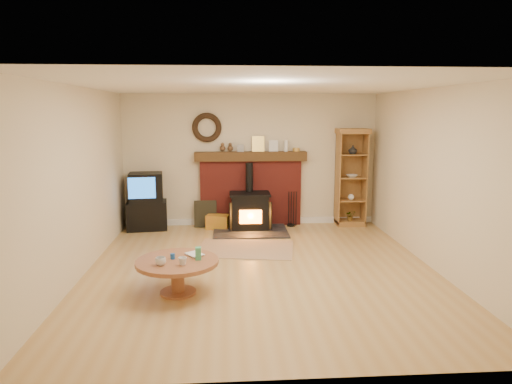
{
  "coord_description": "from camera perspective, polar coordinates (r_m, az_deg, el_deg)",
  "views": [
    {
      "loc": [
        -0.49,
        -6.28,
        2.26
      ],
      "look_at": [
        -0.01,
        1.0,
        0.97
      ],
      "focal_mm": 32.0,
      "sensor_mm": 36.0,
      "label": 1
    }
  ],
  "objects": [
    {
      "name": "firelog_box",
      "position": [
        8.94,
        -4.78,
        -3.74
      ],
      "size": [
        0.49,
        0.37,
        0.27
      ],
      "primitive_type": "cube",
      "rotation": [
        0.0,
        0.0,
        -0.24
      ],
      "color": "#C8D31B",
      "rests_on": "ground"
    },
    {
      "name": "chimney_breast",
      "position": [
        9.08,
        -0.66,
        0.81
      ],
      "size": [
        2.2,
        0.22,
        1.78
      ],
      "color": "maroon",
      "rests_on": "ground"
    },
    {
      "name": "wood_stove",
      "position": [
        8.78,
        -0.77,
        -2.53
      ],
      "size": [
        1.4,
        1.0,
        1.28
      ],
      "color": "black",
      "rests_on": "ground"
    },
    {
      "name": "area_rug",
      "position": [
        7.65,
        -1.36,
        -7.1
      ],
      "size": [
        1.74,
        1.33,
        0.01
      ],
      "primitive_type": "cube",
      "rotation": [
        0.0,
        0.0,
        -0.17
      ],
      "color": "brown",
      "rests_on": "ground"
    },
    {
      "name": "curio_cabinet",
      "position": [
        9.27,
        11.76,
        1.82
      ],
      "size": [
        0.62,
        0.45,
        1.93
      ],
      "color": "brown",
      "rests_on": "ground"
    },
    {
      "name": "ground",
      "position": [
        6.69,
        0.64,
        -9.69
      ],
      "size": [
        5.5,
        5.5,
        0.0
      ],
      "primitive_type": "plane",
      "color": "#B4894B",
      "rests_on": "ground"
    },
    {
      "name": "coffee_table",
      "position": [
        5.84,
        -9.79,
        -9.14
      ],
      "size": [
        1.03,
        1.03,
        0.6
      ],
      "color": "brown",
      "rests_on": "ground"
    },
    {
      "name": "fire_tools",
      "position": [
        9.12,
        4.47,
        -3.32
      ],
      "size": [
        0.19,
        0.16,
        0.7
      ],
      "color": "black",
      "rests_on": "ground"
    },
    {
      "name": "tv_unit",
      "position": [
        9.05,
        -13.51,
        -1.27
      ],
      "size": [
        0.81,
        0.61,
        1.1
      ],
      "color": "black",
      "rests_on": "ground"
    },
    {
      "name": "leaning_painting",
      "position": [
        9.06,
        -6.34,
        -2.73
      ],
      "size": [
        0.44,
        0.12,
        0.53
      ],
      "primitive_type": "cube",
      "rotation": [
        -0.17,
        0.0,
        0.0
      ],
      "color": "black",
      "rests_on": "ground"
    },
    {
      "name": "room_shell",
      "position": [
        6.42,
        0.44,
        5.18
      ],
      "size": [
        5.02,
        5.52,
        2.61
      ],
      "color": "beige",
      "rests_on": "ground"
    }
  ]
}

